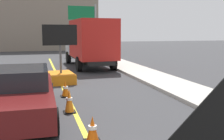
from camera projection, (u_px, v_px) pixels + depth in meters
lane_center_stripe at (85, 133)px, 6.30m from camera, size 0.14×36.00×0.01m
arrow_board_trailer at (61, 72)px, 12.53m from camera, size 1.60×1.89×2.70m
box_truck at (89, 42)px, 17.76m from camera, size 2.61×6.66×3.12m
pickup_car at (16, 93)px, 7.33m from camera, size 2.15×4.59×1.38m
highway_guide_sign at (88, 21)px, 25.87m from camera, size 2.78×0.35×5.00m
far_building_block at (22, 10)px, 34.84m from camera, size 18.86×7.90×10.38m
traffic_cone_mid_lane at (92, 129)px, 5.75m from camera, size 0.36×0.36×0.59m
traffic_cone_far_lane at (69, 101)px, 7.86m from camera, size 0.36×0.36×0.73m
traffic_cone_curbside at (65, 89)px, 9.81m from camera, size 0.36×0.36×0.59m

